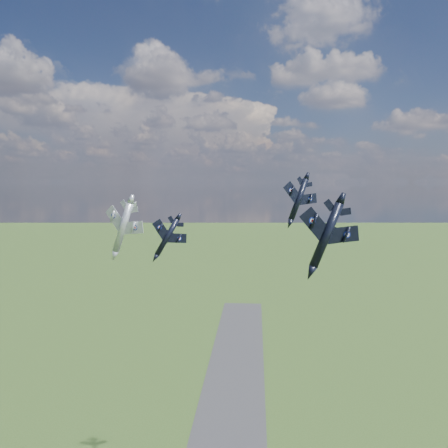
# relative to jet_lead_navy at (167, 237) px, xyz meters

# --- Properties ---
(jet_lead_navy) EXTENTS (10.75, 13.66, 6.73)m
(jet_lead_navy) POSITION_rel_jet_lead_navy_xyz_m (0.00, 0.00, 0.00)
(jet_lead_navy) COLOR black
(jet_right_navy) EXTENTS (13.62, 17.28, 7.36)m
(jet_right_navy) POSITION_rel_jet_lead_navy_xyz_m (31.57, -19.56, 3.06)
(jet_right_navy) COLOR black
(jet_high_navy) EXTENTS (14.44, 16.10, 6.09)m
(jet_high_navy) POSITION_rel_jet_lead_navy_xyz_m (28.92, 2.86, 8.28)
(jet_high_navy) COLOR black
(jet_left_silver) EXTENTS (16.54, 18.67, 7.08)m
(jet_left_silver) POSITION_rel_jet_lead_navy_xyz_m (-8.49, -4.70, 2.57)
(jet_left_silver) COLOR #9EA2A9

